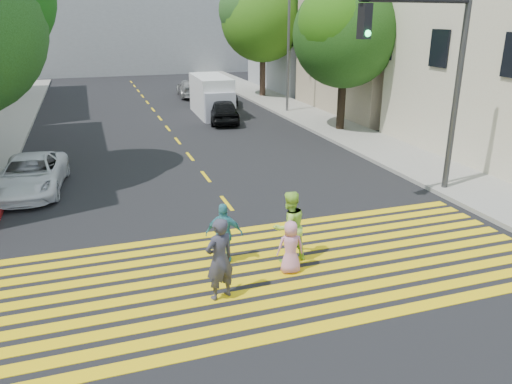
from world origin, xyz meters
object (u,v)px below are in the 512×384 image
tree_right_far (264,14)px  dark_car_parked (224,96)px  pedestrian_child (291,247)px  pedestrian_woman (289,227)px  tree_right_near (346,28)px  dark_car_near (223,111)px  pedestrian_extra (224,234)px  pedestrian_man (220,259)px  traffic_signal (434,67)px  white_van (212,97)px  white_sedan (31,175)px  silver_car (190,88)px

tree_right_far → dark_car_parked: (-3.63, -2.25, -5.23)m
tree_right_far → dark_car_parked: 6.75m
pedestrian_child → pedestrian_woman: bearing=-100.3°
tree_right_near → dark_car_near: bearing=142.1°
tree_right_near → pedestrian_extra: 16.35m
pedestrian_man → dark_car_near: 18.74m
pedestrian_extra → tree_right_far: bearing=-91.8°
tree_right_near → dark_car_parked: size_ratio=2.05×
pedestrian_extra → traffic_signal: (7.45, 2.46, 3.51)m
tree_right_far → traffic_signal: size_ratio=1.31×
dark_car_parked → white_van: white_van is taller
pedestrian_woman → white_sedan: bearing=-60.8°
pedestrian_woman → traffic_signal: 7.38m
pedestrian_child → dark_car_parked: size_ratio=0.35×
tree_right_near → white_van: tree_right_near is taller
dark_car_near → white_van: 2.31m
pedestrian_extra → dark_car_near: size_ratio=0.39×
pedestrian_man → white_van: size_ratio=0.37×
pedestrian_man → dark_car_parked: 24.77m
pedestrian_woman → traffic_signal: size_ratio=0.27×
silver_car → dark_car_parked: size_ratio=1.18×
tree_right_far → pedestrian_child: (-8.32, -25.55, -5.19)m
pedestrian_man → white_van: (4.85, 20.34, 0.18)m
dark_car_near → traffic_signal: bearing=111.0°
pedestrian_extra → dark_car_parked: 23.14m
pedestrian_woman → dark_car_parked: bearing=-112.4°
tree_right_near → pedestrian_child: tree_right_near is taller
pedestrian_extra → white_sedan: bearing=-36.0°
pedestrian_extra → white_sedan: 8.73m
pedestrian_man → pedestrian_extra: size_ratio=1.20×
tree_right_far → dark_car_parked: tree_right_far is taller
tree_right_far → white_sedan: (-14.59, -17.38, -5.22)m
pedestrian_man → traffic_signal: (7.97, 4.01, 3.36)m
tree_right_near → white_van: 9.27m
traffic_signal → pedestrian_extra: bearing=-173.7°
tree_right_far → white_van: 9.19m
tree_right_near → dark_car_parked: (-3.65, 9.92, -4.56)m
tree_right_near → dark_car_near: (-5.29, 4.12, -4.50)m
dark_car_near → traffic_signal: traffic_signal is taller
pedestrian_woman → silver_car: size_ratio=0.41×
silver_car → tree_right_far: bearing=163.6°
dark_car_parked → traffic_signal: traffic_signal is taller
pedestrian_man → pedestrian_extra: pedestrian_man is taller
dark_car_parked → white_sedan: bearing=-119.2°
pedestrian_man → silver_car: bearing=-120.2°
pedestrian_man → dark_car_near: bearing=-125.2°
pedestrian_child → white_sedan: 10.30m
silver_car → dark_car_parked: 4.43m
pedestrian_child → silver_car: pedestrian_child is taller
white_sedan → dark_car_near: size_ratio=1.12×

